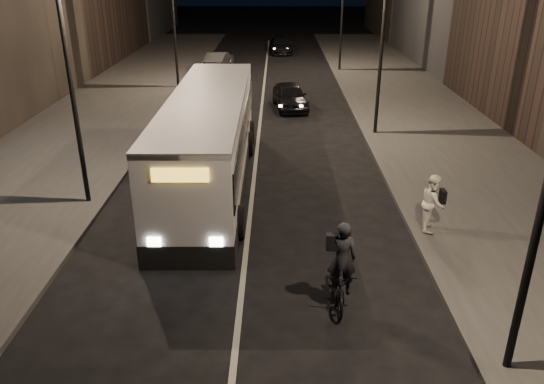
{
  "coord_description": "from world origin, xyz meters",
  "views": [
    {
      "loc": [
        0.89,
        -12.53,
        7.75
      ],
      "look_at": [
        0.75,
        1.72,
        1.5
      ],
      "focal_mm": 35.0,
      "sensor_mm": 36.0,
      "label": 1
    }
  ],
  "objects_px": {
    "car_near": "(290,96)",
    "car_far": "(281,45)",
    "streetlight_left_near": "(74,46)",
    "streetlight_left_far": "(177,2)",
    "pedestrian_woman": "(433,203)",
    "city_bus": "(209,136)",
    "cyclist_on_bicycle": "(340,276)",
    "car_mid": "(219,61)",
    "streetlight_right_mid": "(378,19)"
  },
  "relations": [
    {
      "from": "streetlight_right_mid",
      "to": "car_near",
      "type": "bearing_deg",
      "value": 126.22
    },
    {
      "from": "city_bus",
      "to": "car_mid",
      "type": "height_order",
      "value": "city_bus"
    },
    {
      "from": "streetlight_right_mid",
      "to": "pedestrian_woman",
      "type": "bearing_deg",
      "value": -88.46
    },
    {
      "from": "pedestrian_woman",
      "to": "car_mid",
      "type": "height_order",
      "value": "pedestrian_woman"
    },
    {
      "from": "streetlight_left_near",
      "to": "city_bus",
      "type": "bearing_deg",
      "value": 28.62
    },
    {
      "from": "car_mid",
      "to": "cyclist_on_bicycle",
      "type": "bearing_deg",
      "value": 109.12
    },
    {
      "from": "car_far",
      "to": "streetlight_right_mid",
      "type": "bearing_deg",
      "value": -85.67
    },
    {
      "from": "streetlight_left_far",
      "to": "car_far",
      "type": "bearing_deg",
      "value": 66.29
    },
    {
      "from": "car_near",
      "to": "car_far",
      "type": "distance_m",
      "value": 19.8
    },
    {
      "from": "city_bus",
      "to": "cyclist_on_bicycle",
      "type": "relative_size",
      "value": 5.48
    },
    {
      "from": "streetlight_left_near",
      "to": "car_near",
      "type": "distance_m",
      "value": 15.52
    },
    {
      "from": "pedestrian_woman",
      "to": "car_near",
      "type": "bearing_deg",
      "value": 27.7
    },
    {
      "from": "streetlight_left_near",
      "to": "car_near",
      "type": "xyz_separation_m",
      "value": [
        6.95,
        13.07,
        -4.65
      ]
    },
    {
      "from": "cyclist_on_bicycle",
      "to": "car_near",
      "type": "bearing_deg",
      "value": 93.64
    },
    {
      "from": "car_mid",
      "to": "streetlight_right_mid",
      "type": "bearing_deg",
      "value": 126.03
    },
    {
      "from": "pedestrian_woman",
      "to": "car_near",
      "type": "distance_m",
      "value": 15.59
    },
    {
      "from": "car_far",
      "to": "streetlight_left_far",
      "type": "bearing_deg",
      "value": -118.83
    },
    {
      "from": "car_near",
      "to": "streetlight_left_far",
      "type": "bearing_deg",
      "value": 136.8
    },
    {
      "from": "car_mid",
      "to": "car_far",
      "type": "height_order",
      "value": "car_mid"
    },
    {
      "from": "pedestrian_woman",
      "to": "streetlight_left_near",
      "type": "bearing_deg",
      "value": 92.53
    },
    {
      "from": "pedestrian_woman",
      "to": "car_mid",
      "type": "relative_size",
      "value": 0.43
    },
    {
      "from": "streetlight_left_near",
      "to": "car_mid",
      "type": "xyz_separation_m",
      "value": [
        1.73,
        24.7,
        -4.68
      ]
    },
    {
      "from": "pedestrian_woman",
      "to": "car_mid",
      "type": "bearing_deg",
      "value": 31.91
    },
    {
      "from": "streetlight_left_far",
      "to": "pedestrian_woman",
      "type": "bearing_deg",
      "value": -61.34
    },
    {
      "from": "car_near",
      "to": "car_mid",
      "type": "xyz_separation_m",
      "value": [
        -5.22,
        11.63,
        -0.03
      ]
    },
    {
      "from": "car_near",
      "to": "streetlight_left_near",
      "type": "bearing_deg",
      "value": -125.86
    },
    {
      "from": "streetlight_right_mid",
      "to": "pedestrian_woman",
      "type": "relative_size",
      "value": 4.56
    },
    {
      "from": "streetlight_left_far",
      "to": "streetlight_left_near",
      "type": "bearing_deg",
      "value": -90.0
    },
    {
      "from": "car_far",
      "to": "city_bus",
      "type": "bearing_deg",
      "value": -100.3
    },
    {
      "from": "cyclist_on_bicycle",
      "to": "car_mid",
      "type": "bearing_deg",
      "value": 102.42
    },
    {
      "from": "streetlight_left_near",
      "to": "car_near",
      "type": "relative_size",
      "value": 1.94
    },
    {
      "from": "streetlight_right_mid",
      "to": "cyclist_on_bicycle",
      "type": "bearing_deg",
      "value": -102.06
    },
    {
      "from": "streetlight_right_mid",
      "to": "streetlight_left_near",
      "type": "height_order",
      "value": "same"
    },
    {
      "from": "pedestrian_woman",
      "to": "car_far",
      "type": "distance_m",
      "value": 35.14
    },
    {
      "from": "streetlight_left_far",
      "to": "city_bus",
      "type": "xyz_separation_m",
      "value": [
        3.73,
        -15.96,
        -3.54
      ]
    },
    {
      "from": "streetlight_right_mid",
      "to": "car_mid",
      "type": "xyz_separation_m",
      "value": [
        -8.93,
        16.7,
        -4.68
      ]
    },
    {
      "from": "streetlight_right_mid",
      "to": "city_bus",
      "type": "bearing_deg",
      "value": -139.3
    },
    {
      "from": "pedestrian_woman",
      "to": "streetlight_right_mid",
      "type": "bearing_deg",
      "value": 14.43
    },
    {
      "from": "streetlight_right_mid",
      "to": "streetlight_left_near",
      "type": "relative_size",
      "value": 1.0
    },
    {
      "from": "streetlight_left_near",
      "to": "cyclist_on_bicycle",
      "type": "bearing_deg",
      "value": -36.0
    },
    {
      "from": "streetlight_left_far",
      "to": "cyclist_on_bicycle",
      "type": "height_order",
      "value": "streetlight_left_far"
    },
    {
      "from": "streetlight_left_near",
      "to": "city_bus",
      "type": "height_order",
      "value": "streetlight_left_near"
    },
    {
      "from": "streetlight_left_far",
      "to": "car_mid",
      "type": "relative_size",
      "value": 1.96
    },
    {
      "from": "pedestrian_woman",
      "to": "car_near",
      "type": "height_order",
      "value": "pedestrian_woman"
    },
    {
      "from": "streetlight_right_mid",
      "to": "car_far",
      "type": "height_order",
      "value": "streetlight_right_mid"
    },
    {
      "from": "streetlight_left_far",
      "to": "cyclist_on_bicycle",
      "type": "xyz_separation_m",
      "value": [
        7.75,
        -23.63,
        -4.6
      ]
    },
    {
      "from": "streetlight_left_near",
      "to": "streetlight_left_far",
      "type": "relative_size",
      "value": 1.0
    },
    {
      "from": "streetlight_left_far",
      "to": "pedestrian_woman",
      "type": "distance_m",
      "value": 23.2
    },
    {
      "from": "cyclist_on_bicycle",
      "to": "car_mid",
      "type": "height_order",
      "value": "cyclist_on_bicycle"
    },
    {
      "from": "city_bus",
      "to": "car_near",
      "type": "relative_size",
      "value": 2.99
    }
  ]
}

